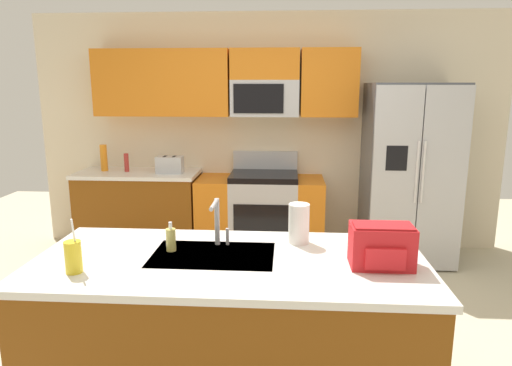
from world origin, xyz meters
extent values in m
plane|color=beige|center=(0.00, 0.00, 0.00)|extent=(9.00, 9.00, 0.00)
cube|color=beige|center=(0.00, 2.15, 1.30)|extent=(5.20, 0.10, 2.60)
cube|color=orange|center=(-1.50, 1.94, 1.85)|extent=(0.70, 0.32, 0.70)
cube|color=orange|center=(-0.77, 1.94, 1.85)|extent=(0.75, 0.32, 0.70)
cube|color=orange|center=(0.66, 1.94, 1.85)|extent=(0.59, 0.32, 0.70)
cube|color=#B7BABF|center=(-0.02, 1.94, 1.69)|extent=(0.72, 0.32, 0.38)
cube|color=black|center=(-0.08, 1.78, 1.69)|extent=(0.52, 0.01, 0.30)
cube|color=orange|center=(-0.02, 1.94, 2.04)|extent=(0.72, 0.32, 0.32)
cube|color=brown|center=(-1.40, 1.80, 0.43)|extent=(1.29, 0.60, 0.86)
cube|color=silver|center=(-1.40, 1.80, 0.88)|extent=(1.32, 0.63, 0.04)
cube|color=#B7BABF|center=(-0.02, 1.80, 0.42)|extent=(0.72, 0.60, 0.84)
cube|color=black|center=(-0.02, 1.50, 0.45)|extent=(0.60, 0.01, 0.36)
cube|color=black|center=(-0.02, 1.80, 0.87)|extent=(0.72, 0.60, 0.06)
cube|color=#B7BABF|center=(-0.02, 2.07, 1.00)|extent=(0.72, 0.06, 0.20)
cube|color=orange|center=(-0.56, 1.80, 0.42)|extent=(0.36, 0.60, 0.84)
cube|color=orange|center=(0.48, 1.80, 0.42)|extent=(0.28, 0.60, 0.84)
cube|color=#4C4F54|center=(1.49, 1.75, 0.93)|extent=(0.90, 0.70, 1.85)
cube|color=#B7BABF|center=(1.27, 1.38, 0.93)|extent=(0.44, 0.04, 1.81)
cube|color=#B7BABF|center=(1.72, 1.38, 0.93)|extent=(0.44, 0.04, 1.81)
cylinder|color=silver|center=(1.46, 1.35, 1.02)|extent=(0.02, 0.02, 0.60)
cylinder|color=silver|center=(1.52, 1.35, 1.02)|extent=(0.02, 0.02, 0.60)
cube|color=black|center=(1.27, 1.36, 1.15)|extent=(0.20, 0.00, 0.24)
cube|color=brown|center=(-0.08, -0.67, 0.43)|extent=(2.10, 0.93, 0.86)
cube|color=silver|center=(-0.08, -0.67, 0.88)|extent=(2.14, 0.97, 0.04)
cube|color=#B7BABF|center=(-0.18, -0.62, 0.89)|extent=(0.68, 0.44, 0.03)
cube|color=#B7BABF|center=(-1.03, 1.75, 0.99)|extent=(0.28, 0.16, 0.18)
cube|color=black|center=(-1.08, 1.75, 1.08)|extent=(0.03, 0.11, 0.01)
cube|color=black|center=(-0.98, 1.75, 1.08)|extent=(0.03, 0.11, 0.01)
cylinder|color=#B2332D|center=(-1.53, 1.80, 1.00)|extent=(0.05, 0.05, 0.20)
cylinder|color=orange|center=(-1.79, 1.83, 1.04)|extent=(0.08, 0.08, 0.29)
cylinder|color=#B7BABF|center=(-0.18, -0.45, 1.04)|extent=(0.03, 0.03, 0.28)
cylinder|color=#B7BABF|center=(-0.18, -0.55, 1.17)|extent=(0.02, 0.20, 0.02)
cylinder|color=#B7BABF|center=(-0.12, -0.45, 0.95)|extent=(0.02, 0.02, 0.10)
cylinder|color=yellow|center=(-0.84, -0.92, 0.98)|extent=(0.08, 0.08, 0.16)
cylinder|color=white|center=(-0.83, -0.92, 1.11)|extent=(0.01, 0.03, 0.14)
cylinder|color=#D8CC66|center=(-0.43, -0.58, 0.97)|extent=(0.06, 0.06, 0.13)
cylinder|color=white|center=(-0.43, -0.58, 1.05)|extent=(0.02, 0.02, 0.04)
cylinder|color=white|center=(0.30, -0.39, 1.02)|extent=(0.12, 0.12, 0.24)
cube|color=red|center=(0.72, -0.72, 1.01)|extent=(0.32, 0.20, 0.22)
cube|color=#AD1A1E|center=(0.72, -0.74, 1.11)|extent=(0.30, 0.14, 0.03)
cube|color=red|center=(0.72, -0.83, 0.98)|extent=(0.20, 0.03, 0.11)
camera|label=1|loc=(0.22, -3.01, 1.83)|focal=32.07mm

